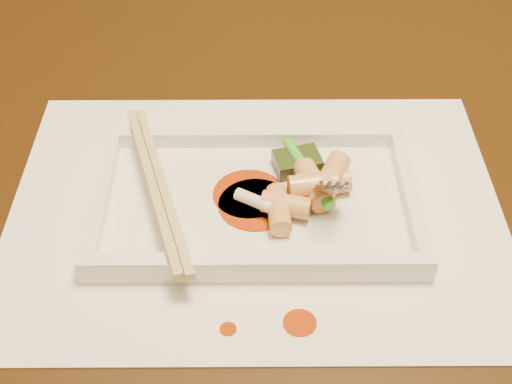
{
  "coord_description": "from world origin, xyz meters",
  "views": [
    {
      "loc": [
        -0.06,
        -0.53,
        1.16
      ],
      "look_at": [
        -0.06,
        -0.12,
        0.77
      ],
      "focal_mm": 50.0,
      "sensor_mm": 36.0,
      "label": 1
    }
  ],
  "objects_px": {
    "plate_base": "(256,205)",
    "chopstick_a": "(152,185)",
    "fork": "(348,114)",
    "table": "(311,199)",
    "placemat": "(256,209)"
  },
  "relations": [
    {
      "from": "chopstick_a",
      "to": "plate_base",
      "type": "bearing_deg",
      "value": 0.0
    },
    {
      "from": "placemat",
      "to": "fork",
      "type": "xyz_separation_m",
      "value": [
        0.07,
        0.02,
        0.08
      ]
    },
    {
      "from": "table",
      "to": "chopstick_a",
      "type": "height_order",
      "value": "chopstick_a"
    },
    {
      "from": "table",
      "to": "fork",
      "type": "bearing_deg",
      "value": -82.84
    },
    {
      "from": "plate_base",
      "to": "chopstick_a",
      "type": "bearing_deg",
      "value": 180.0
    },
    {
      "from": "chopstick_a",
      "to": "fork",
      "type": "relative_size",
      "value": 1.41
    },
    {
      "from": "table",
      "to": "chopstick_a",
      "type": "xyz_separation_m",
      "value": [
        -0.14,
        -0.12,
        0.13
      ]
    },
    {
      "from": "table",
      "to": "fork",
      "type": "distance_m",
      "value": 0.21
    },
    {
      "from": "table",
      "to": "fork",
      "type": "xyz_separation_m",
      "value": [
        0.01,
        -0.1,
        0.18
      ]
    },
    {
      "from": "table",
      "to": "plate_base",
      "type": "height_order",
      "value": "plate_base"
    },
    {
      "from": "table",
      "to": "plate_base",
      "type": "bearing_deg",
      "value": -115.97
    },
    {
      "from": "table",
      "to": "chopstick_a",
      "type": "bearing_deg",
      "value": -139.78
    },
    {
      "from": "chopstick_a",
      "to": "fork",
      "type": "height_order",
      "value": "fork"
    },
    {
      "from": "chopstick_a",
      "to": "fork",
      "type": "bearing_deg",
      "value": 6.75
    },
    {
      "from": "table",
      "to": "placemat",
      "type": "xyz_separation_m",
      "value": [
        -0.06,
        -0.12,
        0.1
      ]
    }
  ]
}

